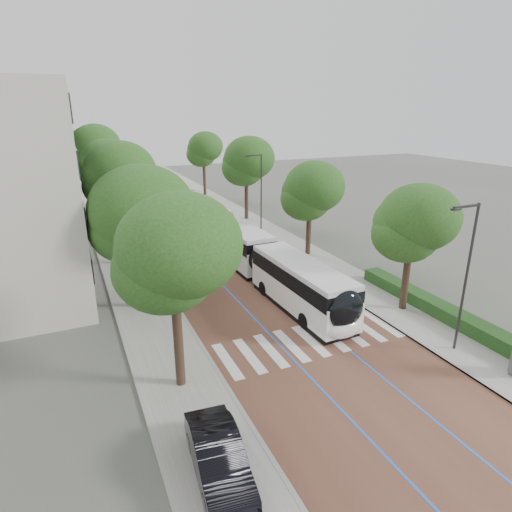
{
  "coord_description": "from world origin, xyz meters",
  "views": [
    {
      "loc": [
        -11.25,
        -17.07,
        12.44
      ],
      "look_at": [
        0.53,
        9.27,
        2.4
      ],
      "focal_mm": 30.0,
      "sensor_mm": 36.0,
      "label": 1
    }
  ],
  "objects": [
    {
      "name": "streetlight_near",
      "position": [
        6.62,
        -3.0,
        4.82
      ],
      "size": [
        1.82,
        0.2,
        8.0
      ],
      "color": "#2E2D30",
      "rests_on": "sidewalk_right"
    },
    {
      "name": "kerb_right",
      "position": [
        5.6,
        40.0,
        0.06
      ],
      "size": [
        0.2,
        140.0,
        0.14
      ],
      "primitive_type": "cube",
      "color": "gray",
      "rests_on": "ground"
    },
    {
      "name": "ground",
      "position": [
        0.0,
        0.0,
        0.0
      ],
      "size": [
        160.0,
        160.0,
        0.0
      ],
      "primitive_type": "plane",
      "color": "#51544C",
      "rests_on": "ground"
    },
    {
      "name": "streetlight_far",
      "position": [
        6.62,
        22.0,
        4.82
      ],
      "size": [
        1.82,
        0.2,
        8.0
      ],
      "color": "#2E2D30",
      "rests_on": "sidewalk_right"
    },
    {
      "name": "kerb_left",
      "position": [
        -5.6,
        40.0,
        0.06
      ],
      "size": [
        0.2,
        140.0,
        0.14
      ],
      "primitive_type": "cube",
      "color": "gray",
      "rests_on": "ground"
    },
    {
      "name": "sidewalk_left",
      "position": [
        -7.5,
        40.0,
        0.06
      ],
      "size": [
        4.0,
        140.0,
        0.12
      ],
      "primitive_type": "cube",
      "color": "gray",
      "rests_on": "ground"
    },
    {
      "name": "lamp_post_left",
      "position": [
        -6.1,
        8.0,
        4.12
      ],
      "size": [
        0.14,
        0.14,
        8.0
      ],
      "primitive_type": "cylinder",
      "color": "#2E2D30",
      "rests_on": "sidewalk_left"
    },
    {
      "name": "lane_line_right",
      "position": [
        1.6,
        40.0,
        0.02
      ],
      "size": [
        0.12,
        126.0,
        0.01
      ],
      "primitive_type": "cube",
      "color": "blue",
      "rests_on": "road"
    },
    {
      "name": "trees_left",
      "position": [
        -7.5,
        24.67,
        6.72
      ],
      "size": [
        6.42,
        60.49,
        10.04
      ],
      "color": "black",
      "rests_on": "ground"
    },
    {
      "name": "zebra_crossing",
      "position": [
        0.2,
        1.0,
        0.03
      ],
      "size": [
        10.55,
        3.6,
        0.01
      ],
      "color": "silver",
      "rests_on": "ground"
    },
    {
      "name": "road",
      "position": [
        0.0,
        40.0,
        0.01
      ],
      "size": [
        11.0,
        140.0,
        0.02
      ],
      "primitive_type": "cube",
      "color": "brown",
      "rests_on": "ground"
    },
    {
      "name": "parked_car",
      "position": [
        -7.65,
        -5.82,
        0.9
      ],
      "size": [
        2.08,
        4.87,
        1.56
      ],
      "primitive_type": "imported",
      "rotation": [
        0.0,
        0.0,
        -0.09
      ],
      "color": "black",
      "rests_on": "sidewalk_left"
    },
    {
      "name": "lead_bus",
      "position": [
        1.57,
        8.56,
        1.63
      ],
      "size": [
        3.06,
        18.46,
        3.2
      ],
      "rotation": [
        0.0,
        0.0,
        0.03
      ],
      "color": "black",
      "rests_on": "ground"
    },
    {
      "name": "bus_queued_2",
      "position": [
        1.7,
        50.21,
        1.62
      ],
      "size": [
        2.96,
        12.48,
        3.2
      ],
      "rotation": [
        0.0,
        0.0,
        0.04
      ],
      "color": "white",
      "rests_on": "ground"
    },
    {
      "name": "lane_line_left",
      "position": [
        -1.6,
        40.0,
        0.02
      ],
      "size": [
        0.12,
        126.0,
        0.01
      ],
      "primitive_type": "cube",
      "color": "blue",
      "rests_on": "road"
    },
    {
      "name": "bus_queued_0",
      "position": [
        1.5,
        25.14,
        1.62
      ],
      "size": [
        2.78,
        12.45,
        3.2
      ],
      "rotation": [
        0.0,
        0.0,
        0.02
      ],
      "color": "white",
      "rests_on": "ground"
    },
    {
      "name": "sidewalk_right",
      "position": [
        7.5,
        40.0,
        0.06
      ],
      "size": [
        4.0,
        140.0,
        0.12
      ],
      "primitive_type": "cube",
      "color": "gray",
      "rests_on": "ground"
    },
    {
      "name": "bus_queued_1",
      "position": [
        1.34,
        37.63,
        1.62
      ],
      "size": [
        3.08,
        12.5,
        3.2
      ],
      "rotation": [
        0.0,
        0.0,
        0.05
      ],
      "color": "white",
      "rests_on": "ground"
    },
    {
      "name": "trees_right",
      "position": [
        7.7,
        23.09,
        6.06
      ],
      "size": [
        5.74,
        46.93,
        8.93
      ],
      "color": "black",
      "rests_on": "ground"
    },
    {
      "name": "hedge",
      "position": [
        9.1,
        0.0,
        0.52
      ],
      "size": [
        1.2,
        14.0,
        0.8
      ],
      "primitive_type": "cube",
      "color": "#143B16",
      "rests_on": "sidewalk_right"
    }
  ]
}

